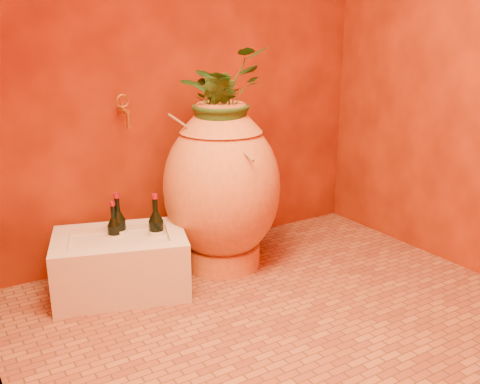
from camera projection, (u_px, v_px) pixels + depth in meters
floor at (278, 313)px, 2.64m from camera, size 2.50×2.50×0.00m
wall_back at (181, 47)px, 3.09m from camera, size 2.50×0.02×2.50m
wall_right at (469, 48)px, 2.91m from camera, size 0.02×2.00×2.50m
amphora at (222, 187)px, 3.06m from camera, size 0.75×0.75×0.97m
stone_basin at (121, 264)px, 2.84m from camera, size 0.79×0.66×0.32m
wine_bottle_a at (156, 233)px, 2.88m from camera, size 0.08×0.08×0.34m
wine_bottle_b at (119, 232)px, 2.88m from camera, size 0.08×0.08×0.34m
wine_bottle_c at (115, 236)px, 2.86m from camera, size 0.07×0.07×0.30m
wall_tap at (124, 109)px, 2.91m from camera, size 0.08×0.16×0.18m
plant_main at (222, 97)px, 2.92m from camera, size 0.60×0.56×0.53m
plant_side at (216, 109)px, 2.87m from camera, size 0.27×0.28×0.39m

